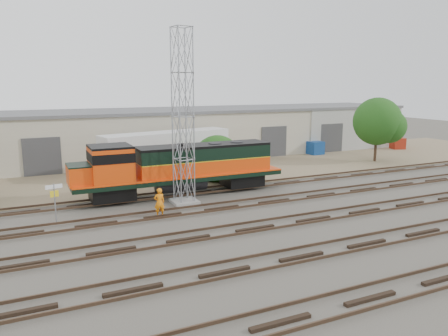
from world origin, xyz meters
name	(u,v)px	position (x,y,z in m)	size (l,w,h in m)	color
ground	(286,208)	(0.00, 0.00, 0.00)	(140.00, 140.00, 0.00)	#47423A
dirt_strip	(201,168)	(0.00, 15.00, 0.01)	(80.00, 16.00, 0.02)	#726047
tracks	(313,219)	(0.00, -3.00, 0.08)	(80.00, 20.40, 0.28)	black
warehouse	(174,133)	(0.04, 22.98, 2.65)	(58.40, 10.40, 5.30)	#BCB59C
locomotive	(177,167)	(-5.47, 6.00, 2.17)	(15.54, 2.73, 3.74)	black
signal_tower	(183,120)	(-5.69, 3.98, 5.68)	(1.72, 1.72, 11.68)	gray
sign_post	(54,196)	(-14.06, 3.01, 1.66)	(0.95, 0.25, 2.37)	gray
worker	(159,202)	(-8.16, 1.65, 0.91)	(0.66, 0.43, 1.82)	orange
semi_trailer	(170,147)	(-3.27, 14.46, 2.38)	(12.56, 5.05, 3.79)	silver
dumpster_blue	(315,148)	(15.25, 17.35, 0.75)	(1.60, 1.50, 1.50)	navy
dumpster_red	(398,143)	(27.21, 16.44, 0.70)	(1.50, 1.40, 1.40)	maroon
tree_mid	(220,161)	(-0.45, 9.47, 1.70)	(4.29, 4.09, 4.09)	#382619
tree_east	(380,123)	(18.43, 10.72, 4.08)	(5.20, 4.96, 6.69)	#382619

